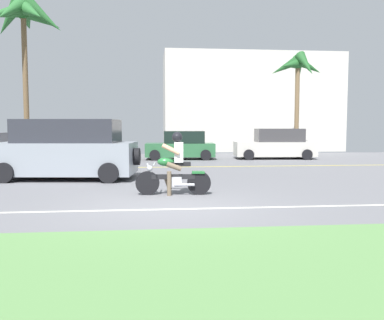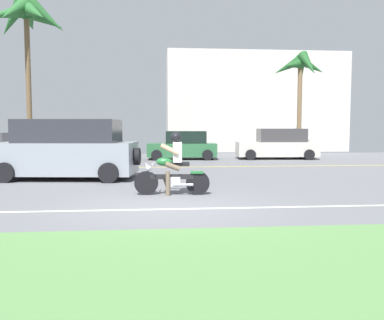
{
  "view_description": "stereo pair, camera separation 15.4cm",
  "coord_description": "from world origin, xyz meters",
  "px_view_note": "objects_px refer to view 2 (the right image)",
  "views": [
    {
      "loc": [
        -0.38,
        -8.92,
        1.75
      ],
      "look_at": [
        0.98,
        4.4,
        0.67
      ],
      "focal_mm": 38.64,
      "sensor_mm": 36.0,
      "label": 1
    },
    {
      "loc": [
        -0.23,
        -8.94,
        1.75
      ],
      "look_at": [
        0.98,
        4.4,
        0.67
      ],
      "focal_mm": 38.64,
      "sensor_mm": 36.0,
      "label": 2
    }
  ],
  "objects_px": {
    "motorcyclist": "(173,168)",
    "suv_nearby": "(68,150)",
    "parked_car_3": "(278,145)",
    "palm_tree_0": "(300,70)",
    "palm_tree_1": "(27,20)",
    "parked_car_1": "(92,146)",
    "parked_car_2": "(183,146)"
  },
  "relations": [
    {
      "from": "parked_car_1",
      "to": "parked_car_3",
      "type": "height_order",
      "value": "parked_car_3"
    },
    {
      "from": "motorcyclist",
      "to": "palm_tree_0",
      "type": "distance_m",
      "value": 16.81
    },
    {
      "from": "suv_nearby",
      "to": "palm_tree_1",
      "type": "relative_size",
      "value": 0.52
    },
    {
      "from": "suv_nearby",
      "to": "palm_tree_1",
      "type": "bearing_deg",
      "value": 111.59
    },
    {
      "from": "palm_tree_0",
      "to": "palm_tree_1",
      "type": "height_order",
      "value": "palm_tree_1"
    },
    {
      "from": "palm_tree_0",
      "to": "motorcyclist",
      "type": "bearing_deg",
      "value": -120.83
    },
    {
      "from": "suv_nearby",
      "to": "palm_tree_0",
      "type": "height_order",
      "value": "palm_tree_0"
    },
    {
      "from": "motorcyclist",
      "to": "suv_nearby",
      "type": "height_order",
      "value": "suv_nearby"
    },
    {
      "from": "parked_car_3",
      "to": "palm_tree_0",
      "type": "bearing_deg",
      "value": 49.67
    },
    {
      "from": "motorcyclist",
      "to": "parked_car_2",
      "type": "bearing_deg",
      "value": 84.76
    },
    {
      "from": "motorcyclist",
      "to": "palm_tree_0",
      "type": "height_order",
      "value": "palm_tree_0"
    },
    {
      "from": "motorcyclist",
      "to": "parked_car_1",
      "type": "xyz_separation_m",
      "value": [
        -3.69,
        11.1,
        0.06
      ]
    },
    {
      "from": "parked_car_3",
      "to": "palm_tree_0",
      "type": "xyz_separation_m",
      "value": [
        2.03,
        2.39,
        4.37
      ]
    },
    {
      "from": "suv_nearby",
      "to": "parked_car_2",
      "type": "relative_size",
      "value": 1.29
    },
    {
      "from": "palm_tree_0",
      "to": "palm_tree_1",
      "type": "xyz_separation_m",
      "value": [
        -16.14,
        0.99,
        2.85
      ]
    },
    {
      "from": "parked_car_1",
      "to": "parked_car_3",
      "type": "xyz_separation_m",
      "value": [
        9.97,
        0.43,
        0.02
      ]
    },
    {
      "from": "palm_tree_0",
      "to": "parked_car_2",
      "type": "bearing_deg",
      "value": -162.98
    },
    {
      "from": "motorcyclist",
      "to": "parked_car_3",
      "type": "xyz_separation_m",
      "value": [
        6.28,
        11.53,
        0.08
      ]
    },
    {
      "from": "motorcyclist",
      "to": "suv_nearby",
      "type": "bearing_deg",
      "value": 132.91
    },
    {
      "from": "motorcyclist",
      "to": "parked_car_2",
      "type": "xyz_separation_m",
      "value": [
        1.07,
        11.71,
        0.02
      ]
    },
    {
      "from": "motorcyclist",
      "to": "parked_car_2",
      "type": "relative_size",
      "value": 0.52
    },
    {
      "from": "parked_car_1",
      "to": "parked_car_2",
      "type": "bearing_deg",
      "value": 7.26
    },
    {
      "from": "parked_car_1",
      "to": "palm_tree_0",
      "type": "xyz_separation_m",
      "value": [
        12.0,
        2.82,
        4.4
      ]
    },
    {
      "from": "parked_car_1",
      "to": "palm_tree_1",
      "type": "height_order",
      "value": "palm_tree_1"
    },
    {
      "from": "parked_car_1",
      "to": "palm_tree_1",
      "type": "xyz_separation_m",
      "value": [
        -4.14,
        3.81,
        7.25
      ]
    },
    {
      "from": "parked_car_3",
      "to": "palm_tree_0",
      "type": "height_order",
      "value": "palm_tree_0"
    },
    {
      "from": "parked_car_3",
      "to": "palm_tree_1",
      "type": "bearing_deg",
      "value": 166.53
    },
    {
      "from": "parked_car_1",
      "to": "parked_car_2",
      "type": "xyz_separation_m",
      "value": [
        4.77,
        0.61,
        -0.03
      ]
    },
    {
      "from": "parked_car_2",
      "to": "palm_tree_1",
      "type": "relative_size",
      "value": 0.4
    },
    {
      "from": "parked_car_2",
      "to": "palm_tree_0",
      "type": "bearing_deg",
      "value": 17.02
    },
    {
      "from": "motorcyclist",
      "to": "palm_tree_0",
      "type": "xyz_separation_m",
      "value": [
        8.31,
        13.92,
        4.46
      ]
    },
    {
      "from": "motorcyclist",
      "to": "parked_car_3",
      "type": "height_order",
      "value": "parked_car_3"
    }
  ]
}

